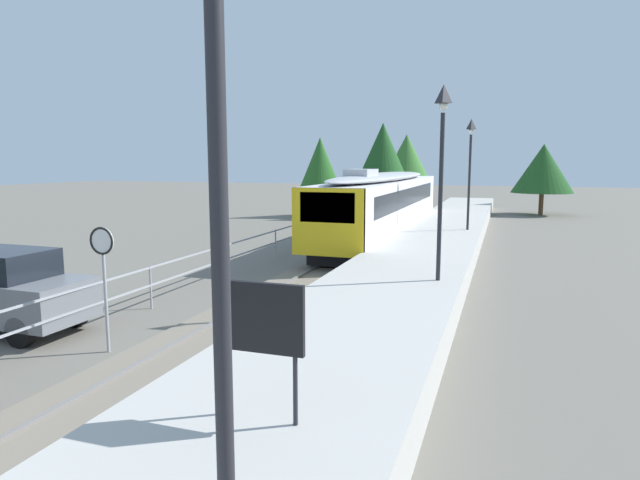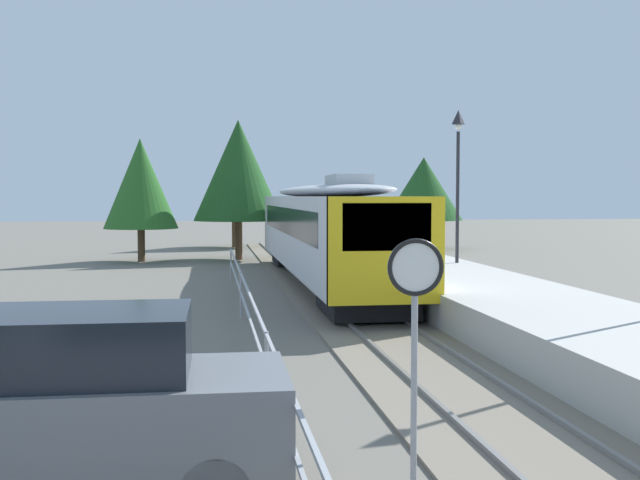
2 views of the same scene
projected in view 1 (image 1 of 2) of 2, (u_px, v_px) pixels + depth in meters
The scene contains 14 objects.
ground_plane at pixel (290, 254), 25.00m from camera, with size 160.00×160.00×0.00m, color #6B665B.
track_rails at pixel (354, 257), 24.04m from camera, with size 3.20×60.00×0.14m.
commuter_train at pixel (383, 200), 29.41m from camera, with size 2.82×19.90×3.74m.
station_platform at pixel (428, 252), 22.94m from camera, with size 3.90×60.00×0.90m, color #B7B5AD.
platform_lamp_near_end at pixel (216, 88), 3.29m from camera, with size 0.34×0.34×5.35m.
platform_lamp_mid_platform at pixel (442, 146), 14.78m from camera, with size 0.34×0.34×5.35m.
platform_lamp_far_end at pixel (470, 153), 26.27m from camera, with size 0.34×0.34×5.35m.
platform_notice_board at pixel (259, 322), 6.84m from camera, with size 1.20×0.08×1.80m.
speed_limit_sign at pixel (103, 258), 11.81m from camera, with size 0.61×0.10×2.81m.
carpark_fence at pixel (150, 278), 15.59m from camera, with size 0.06×36.06×1.25m.
tree_behind_carpark at pixel (320, 167), 42.10m from camera, with size 3.65×3.65×6.09m.
tree_behind_station_far at pixel (543, 169), 43.42m from camera, with size 4.79×4.79×5.64m.
tree_distant_left at pixel (383, 157), 40.85m from camera, with size 4.56×4.56×7.11m.
tree_distant_centre at pixel (406, 160), 49.83m from camera, with size 4.75×4.75×6.72m.
Camera 1 is at (6.22, -0.91, 4.17)m, focal length 30.62 mm.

